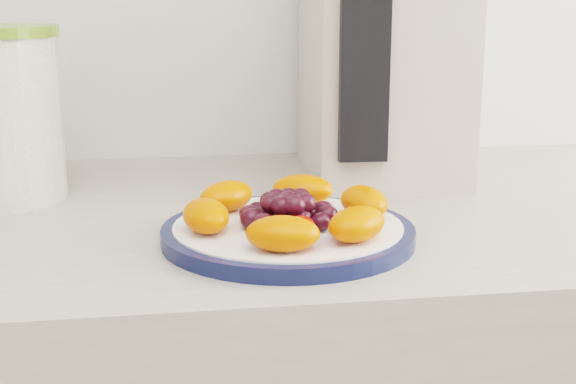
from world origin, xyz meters
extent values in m
cylinder|color=#10183D|center=(0.06, 1.07, 0.91)|extent=(0.25, 0.25, 0.01)
cylinder|color=white|center=(0.06, 1.07, 0.91)|extent=(0.23, 0.23, 0.02)
cube|color=#BDB0A1|center=(0.22, 1.35, 1.06)|extent=(0.20, 0.27, 0.33)
cube|color=black|center=(0.17, 1.21, 1.07)|extent=(0.06, 0.02, 0.24)
ellipsoid|color=#EE3F00|center=(0.14, 1.08, 0.93)|extent=(0.05, 0.07, 0.03)
ellipsoid|color=#EE3F00|center=(0.09, 1.14, 0.93)|extent=(0.08, 0.06, 0.03)
ellipsoid|color=#EE3F00|center=(0.00, 1.13, 0.93)|extent=(0.08, 0.08, 0.03)
ellipsoid|color=#EE3F00|center=(-0.02, 1.05, 0.93)|extent=(0.05, 0.07, 0.03)
ellipsoid|color=#EE3F00|center=(0.04, 0.99, 0.93)|extent=(0.07, 0.06, 0.03)
ellipsoid|color=#EE3F00|center=(0.11, 1.00, 0.93)|extent=(0.08, 0.08, 0.03)
ellipsoid|color=black|center=(0.06, 1.07, 0.93)|extent=(0.02, 0.02, 0.02)
ellipsoid|color=black|center=(0.08, 1.07, 0.93)|extent=(0.02, 0.02, 0.02)
ellipsoid|color=black|center=(0.07, 1.08, 0.93)|extent=(0.02, 0.02, 0.02)
ellipsoid|color=black|center=(0.05, 1.08, 0.93)|extent=(0.02, 0.02, 0.02)
ellipsoid|color=black|center=(0.04, 1.07, 0.93)|extent=(0.02, 0.02, 0.02)
ellipsoid|color=black|center=(0.05, 1.05, 0.93)|extent=(0.02, 0.02, 0.02)
ellipsoid|color=black|center=(0.07, 1.05, 0.93)|extent=(0.02, 0.02, 0.02)
ellipsoid|color=black|center=(0.10, 1.08, 0.93)|extent=(0.02, 0.02, 0.02)
ellipsoid|color=black|center=(0.09, 1.09, 0.93)|extent=(0.02, 0.02, 0.02)
ellipsoid|color=black|center=(0.07, 1.10, 0.93)|extent=(0.02, 0.02, 0.02)
ellipsoid|color=black|center=(0.05, 1.10, 0.93)|extent=(0.02, 0.02, 0.02)
ellipsoid|color=black|center=(0.03, 1.09, 0.93)|extent=(0.02, 0.02, 0.02)
ellipsoid|color=black|center=(0.02, 1.08, 0.93)|extent=(0.02, 0.02, 0.02)
ellipsoid|color=black|center=(0.02, 1.06, 0.93)|extent=(0.02, 0.02, 0.02)
ellipsoid|color=black|center=(0.03, 1.04, 0.93)|extent=(0.02, 0.02, 0.02)
ellipsoid|color=black|center=(0.05, 1.03, 0.93)|extent=(0.02, 0.02, 0.02)
ellipsoid|color=black|center=(0.07, 1.03, 0.93)|extent=(0.02, 0.02, 0.02)
ellipsoid|color=black|center=(0.09, 1.04, 0.93)|extent=(0.02, 0.02, 0.02)
ellipsoid|color=black|center=(0.10, 1.06, 0.93)|extent=(0.02, 0.02, 0.02)
ellipsoid|color=black|center=(0.06, 1.07, 0.94)|extent=(0.02, 0.02, 0.02)
ellipsoid|color=black|center=(0.07, 1.08, 0.94)|extent=(0.02, 0.02, 0.02)
ellipsoid|color=black|center=(0.06, 1.08, 0.94)|extent=(0.02, 0.02, 0.02)
ellipsoid|color=black|center=(0.05, 1.08, 0.94)|extent=(0.02, 0.02, 0.02)
ellipsoid|color=black|center=(0.04, 1.07, 0.94)|extent=(0.02, 0.02, 0.02)
ellipsoid|color=black|center=(0.04, 1.06, 0.94)|extent=(0.02, 0.02, 0.02)
ellipsoid|color=black|center=(0.05, 1.05, 0.94)|extent=(0.02, 0.02, 0.02)
ellipsoid|color=black|center=(0.06, 1.05, 0.94)|extent=(0.02, 0.02, 0.02)
ellipsoid|color=black|center=(0.07, 1.05, 0.94)|extent=(0.02, 0.02, 0.02)
ellipsoid|color=red|center=(0.04, 1.01, 0.93)|extent=(0.03, 0.03, 0.02)
ellipsoid|color=red|center=(0.06, 1.01, 0.93)|extent=(0.04, 0.03, 0.02)
ellipsoid|color=red|center=(0.05, 0.99, 0.93)|extent=(0.04, 0.04, 0.02)
camera|label=1|loc=(-0.06, 0.32, 1.14)|focal=50.00mm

